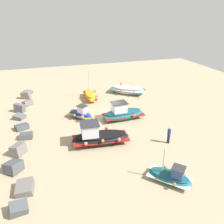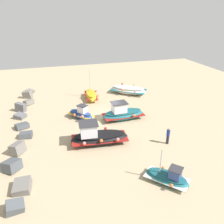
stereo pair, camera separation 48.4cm
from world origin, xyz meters
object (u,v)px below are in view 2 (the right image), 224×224
object	(u,v)px
fishing_boat_1	(98,136)
fishing_boat_4	(168,177)
fishing_boat_0	(123,113)
person_walking	(168,135)
fishing_boat_3	(91,95)
fishing_boat_2	(128,90)
fishing_boat_5	(81,114)

from	to	relation	value
fishing_boat_1	fishing_boat_4	xyz separation A→B (m)	(-6.66, -3.69, -0.28)
fishing_boat_0	person_walking	size ratio (longest dim) A/B	2.95
fishing_boat_4	fishing_boat_0	bearing A→B (deg)	136.31
fishing_boat_0	fishing_boat_3	world-z (taller)	fishing_boat_3
fishing_boat_3	person_walking	bearing A→B (deg)	23.51
person_walking	fishing_boat_3	bearing A→B (deg)	88.20
fishing_boat_0	fishing_boat_2	world-z (taller)	fishing_boat_0
fishing_boat_5	person_walking	size ratio (longest dim) A/B	2.01
fishing_boat_4	fishing_boat_5	bearing A→B (deg)	156.61
fishing_boat_3	fishing_boat_5	world-z (taller)	fishing_boat_3
fishing_boat_2	person_walking	distance (m)	14.30
fishing_boat_3	fishing_boat_4	size ratio (longest dim) A/B	1.28
fishing_boat_2	fishing_boat_4	distance (m)	19.37
fishing_boat_1	person_walking	world-z (taller)	fishing_boat_1
fishing_boat_2	person_walking	world-z (taller)	person_walking
fishing_boat_1	fishing_boat_5	world-z (taller)	fishing_boat_1
fishing_boat_0	fishing_boat_3	bearing A→B (deg)	-75.88
fishing_boat_0	fishing_boat_4	xyz separation A→B (m)	(-10.92, 0.22, -0.27)
fishing_boat_5	person_walking	world-z (taller)	same
fishing_boat_3	fishing_boat_5	bearing A→B (deg)	-17.00
fishing_boat_3	fishing_boat_4	distance (m)	18.43
fishing_boat_4	person_walking	world-z (taller)	fishing_boat_4
fishing_boat_1	fishing_boat_3	size ratio (longest dim) A/B	1.31
fishing_boat_2	fishing_boat_0	bearing A→B (deg)	-75.81
fishing_boat_2	fishing_boat_5	world-z (taller)	fishing_boat_5
fishing_boat_0	fishing_boat_4	bearing A→B (deg)	86.34
fishing_boat_2	fishing_boat_5	distance (m)	10.45
fishing_boat_0	fishing_boat_5	xyz separation A→B (m)	(1.55, 4.55, -0.15)
fishing_boat_1	fishing_boat_2	xyz separation A→B (m)	(12.33, -7.54, -0.16)
fishing_boat_3	person_walking	size ratio (longest dim) A/B	2.55
fishing_boat_0	fishing_boat_4	distance (m)	10.93
person_walking	fishing_boat_5	bearing A→B (deg)	111.43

